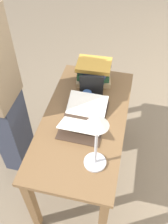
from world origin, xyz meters
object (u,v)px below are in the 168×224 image
object	(u,v)px
book_standing_upright	(91,86)
person_reader	(2,97)
book_stack_tall	(94,72)
open_book	(84,117)
reading_lamp	(97,131)
coffee_mug	(87,96)

from	to	relation	value
book_standing_upright	person_reader	distance (m)	0.71
book_stack_tall	person_reader	bearing A→B (deg)	-55.62
open_book	book_standing_upright	bearing A→B (deg)	-178.56
reading_lamp	person_reader	xyz separation A→B (m)	(-0.36, -0.81, -0.25)
reading_lamp	coffee_mug	distance (m)	0.67
coffee_mug	person_reader	xyz separation A→B (m)	(0.21, -0.64, 0.05)
book_stack_tall	coffee_mug	world-z (taller)	book_stack_tall
book_standing_upright	coffee_mug	bearing A→B (deg)	-28.34
open_book	reading_lamp	world-z (taller)	reading_lamp
book_stack_tall	reading_lamp	xyz separation A→B (m)	(0.80, 0.17, 0.23)
open_book	book_standing_upright	distance (m)	0.28
open_book	book_stack_tall	world-z (taller)	book_stack_tall
person_reader	reading_lamp	bearing A→B (deg)	-113.89
book_standing_upright	reading_lamp	xyz separation A→B (m)	(0.63, 0.16, 0.24)
book_standing_upright	person_reader	bearing A→B (deg)	-79.42
open_book	person_reader	world-z (taller)	person_reader
book_standing_upright	open_book	bearing A→B (deg)	-11.13
book_stack_tall	book_standing_upright	distance (m)	0.18
reading_lamp	coffee_mug	size ratio (longest dim) A/B	4.82
book_stack_tall	book_standing_upright	xyz separation A→B (m)	(0.17, 0.01, -0.01)
book_stack_tall	person_reader	size ratio (longest dim) A/B	0.18
book_standing_upright	reading_lamp	world-z (taller)	reading_lamp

